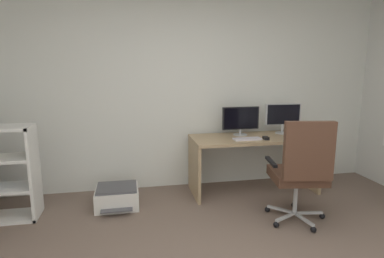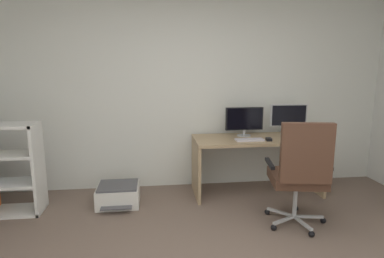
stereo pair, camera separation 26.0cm
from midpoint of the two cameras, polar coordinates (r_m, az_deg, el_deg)
wall_back at (r=4.27m, az=-3.93°, el=7.27°), size 5.42×0.10×2.65m
desk at (r=4.18m, az=9.11°, el=-3.82°), size 1.59×0.66×0.72m
monitor_main at (r=4.17m, az=6.87°, el=1.71°), size 0.49×0.18×0.37m
monitor_secondary at (r=4.39m, az=14.20°, el=2.29°), size 0.48×0.18×0.40m
keyboard at (r=3.96m, az=7.92°, el=-1.77°), size 0.34×0.14×0.02m
computer_mouse at (r=4.01m, az=11.17°, el=-1.60°), size 0.07×0.11×0.03m
office_chair at (r=3.37m, az=16.71°, el=-6.74°), size 0.65×0.64×1.10m
printer at (r=3.92m, az=-15.03°, el=-11.53°), size 0.49×0.51×0.24m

